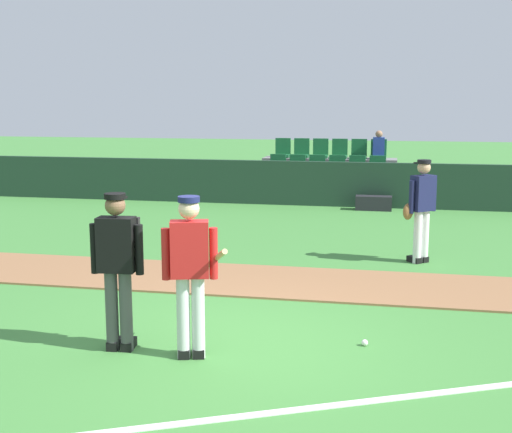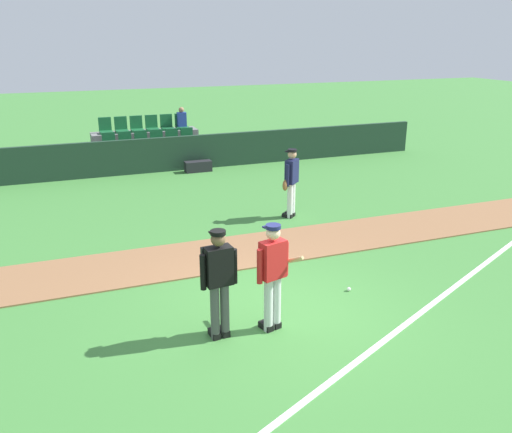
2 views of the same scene
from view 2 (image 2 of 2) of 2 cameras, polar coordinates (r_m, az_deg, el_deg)
The scene contains 10 objects.
ground_plane at distance 9.20m, azimuth 2.30°, elevation -10.16°, with size 80.00×80.00×0.00m, color #42843A.
infield_dirt_path at distance 11.52m, azimuth -3.10°, elevation -3.90°, with size 28.00×1.83×0.03m, color #936642.
foul_line_chalk at distance 10.29m, azimuth 19.16°, elevation -7.95°, with size 12.00×0.10×0.01m, color white.
dugout_fence at distance 18.54m, azimuth -10.58°, elevation 6.40°, with size 20.00×0.16×1.16m, color #1E3828.
stadium_bleachers at distance 19.96m, azimuth -11.33°, elevation 6.95°, with size 3.90×2.10×1.90m.
batter_red_jersey at distance 8.31m, azimuth 1.79°, elevation -6.01°, with size 0.74×0.70×1.76m.
umpire_home_plate at distance 8.10m, azimuth -3.98°, elevation -6.50°, with size 0.59×0.33×1.76m.
runner_navy_jersey at distance 13.54m, azimuth 3.74°, elevation 3.80°, with size 0.58×0.49×1.76m.
baseball at distance 10.05m, azimuth 9.79°, elevation -7.58°, with size 0.07×0.07×0.07m, color white.
equipment_bag at distance 18.48m, azimuth -6.14°, elevation 5.30°, with size 0.90×0.36×0.36m, color #232328.
Camera 2 is at (-3.22, -7.38, 4.45)m, focal length 37.81 mm.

